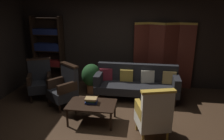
# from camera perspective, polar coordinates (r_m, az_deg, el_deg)

# --- Properties ---
(ground_plane) EXTENTS (10.00, 10.00, 0.00)m
(ground_plane) POSITION_cam_1_polar(r_m,az_deg,el_deg) (4.74, -1.53, -13.99)
(ground_plane) COLOR #3D2819
(back_wall) EXTENTS (7.20, 0.10, 2.80)m
(back_wall) POSITION_cam_1_polar(r_m,az_deg,el_deg) (6.55, 2.24, 8.12)
(back_wall) COLOR black
(back_wall) RESTS_ON ground_plane
(folding_screen) EXTENTS (1.70, 0.30, 1.90)m
(folding_screen) POSITION_cam_1_polar(r_m,az_deg,el_deg) (6.46, 13.06, 3.78)
(folding_screen) COLOR #5B2319
(folding_screen) RESTS_ON ground_plane
(bookshelf) EXTENTS (0.90, 0.32, 2.05)m
(bookshelf) POSITION_cam_1_polar(r_m,az_deg,el_deg) (6.95, -16.02, 5.15)
(bookshelf) COLOR black
(bookshelf) RESTS_ON ground_plane
(velvet_couch) EXTENTS (2.12, 0.78, 0.88)m
(velvet_couch) POSITION_cam_1_polar(r_m,az_deg,el_deg) (5.79, 6.39, -2.96)
(velvet_couch) COLOR black
(velvet_couch) RESTS_ON ground_plane
(coffee_table) EXTENTS (1.00, 0.64, 0.42)m
(coffee_table) POSITION_cam_1_polar(r_m,az_deg,el_deg) (4.69, -5.26, -9.20)
(coffee_table) COLOR black
(coffee_table) RESTS_ON ground_plane
(armchair_gilt_accent) EXTENTS (0.72, 0.72, 1.04)m
(armchair_gilt_accent) POSITION_cam_1_polar(r_m,az_deg,el_deg) (4.17, 10.71, -11.26)
(armchair_gilt_accent) COLOR #B78E33
(armchair_gilt_accent) RESTS_ON ground_plane
(armchair_wing_left) EXTENTS (0.81, 0.81, 1.04)m
(armchair_wing_left) POSITION_cam_1_polar(r_m,az_deg,el_deg) (5.41, -12.19, -4.40)
(armchair_wing_left) COLOR black
(armchair_wing_left) RESTS_ON ground_plane
(armchair_wing_right) EXTENTS (0.76, 0.75, 1.04)m
(armchair_wing_right) POSITION_cam_1_polar(r_m,az_deg,el_deg) (6.05, -18.11, -2.52)
(armchair_wing_right) COLOR black
(armchair_wing_right) RESTS_ON ground_plane
(potted_plant) EXTENTS (0.54, 0.54, 0.83)m
(potted_plant) POSITION_cam_1_polar(r_m,az_deg,el_deg) (6.07, -5.31, -1.69)
(potted_plant) COLOR brown
(potted_plant) RESTS_ON ground_plane
(book_navy_cloth) EXTENTS (0.27, 0.19, 0.04)m
(book_navy_cloth) POSITION_cam_1_polar(r_m,az_deg,el_deg) (4.70, -5.39, -8.25)
(book_navy_cloth) COLOR navy
(book_navy_cloth) RESTS_ON coffee_table
(book_green_cloth) EXTENTS (0.20, 0.17, 0.03)m
(book_green_cloth) POSITION_cam_1_polar(r_m,az_deg,el_deg) (4.68, -5.41, -7.84)
(book_green_cloth) COLOR #1E4C28
(book_green_cloth) RESTS_ON book_navy_cloth
(book_tan_leather) EXTENTS (0.25, 0.19, 0.04)m
(book_tan_leather) POSITION_cam_1_polar(r_m,az_deg,el_deg) (4.67, -5.42, -7.42)
(book_tan_leather) COLOR #9E7A47
(book_tan_leather) RESTS_ON book_green_cloth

